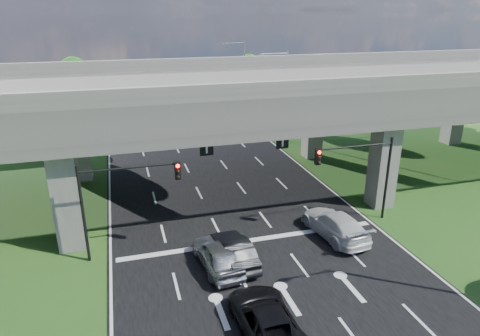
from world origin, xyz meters
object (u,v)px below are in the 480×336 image
car_silver (218,255)px  car_white (335,224)px  car_dark (234,251)px  car_trailing (266,319)px  signal_right (361,166)px  streetlight_beyond (242,71)px  streetlight_far (283,90)px  signal_left (121,192)px

car_silver → car_white: size_ratio=0.86×
car_silver → car_dark: bearing=-172.3°
car_white → car_trailing: car_white is taller
signal_right → streetlight_beyond: bearing=86.4°
car_trailing → streetlight_far: bearing=-113.2°
signal_right → car_white: (-2.42, -1.38, -3.33)m
signal_left → car_silver: bearing=-29.7°
car_white → car_silver: bearing=3.8°
streetlight_far → signal_right: bearing=-96.5°
streetlight_far → car_trailing: streetlight_far is taller
signal_right → car_trailing: bearing=-138.4°
streetlight_far → car_white: (-4.70, -21.43, -4.99)m
car_silver → car_dark: (1.04, 0.24, -0.05)m
streetlight_beyond → car_white: (-4.70, -37.43, -4.99)m
signal_right → streetlight_far: streetlight_far is taller
signal_right → streetlight_far: bearing=83.5°
signal_left → car_dark: signal_left is taller
signal_right → car_white: bearing=-150.4°
car_trailing → signal_left: bearing=-56.4°
signal_right → car_trailing: size_ratio=1.09×
car_dark → car_white: (7.18, 1.23, 0.04)m
streetlight_beyond → car_dark: 40.76m
signal_left → car_silver: size_ratio=1.23×
car_silver → car_trailing: size_ratio=0.89×
signal_left → car_silver: (5.01, -2.85, -3.33)m
streetlight_beyond → car_silver: (-12.92, -38.91, -4.99)m
car_dark → car_trailing: (-0.18, -6.08, -0.02)m
signal_right → car_white: size_ratio=1.06×
signal_left → streetlight_far: 26.95m
signal_left → streetlight_far: streetlight_far is taller
signal_left → car_dark: (6.04, -2.61, -3.37)m
car_silver → car_white: bearing=-175.3°
streetlight_far → streetlight_beyond: (0.00, 16.00, 0.00)m
streetlight_far → car_silver: (-12.92, -22.91, -4.99)m
signal_right → signal_left: 15.65m
streetlight_beyond → car_silver: size_ratio=2.05×
signal_right → streetlight_far: 20.25m
signal_right → signal_left: size_ratio=1.00×
car_silver → signal_right: bearing=-170.4°
streetlight_beyond → signal_left: bearing=-116.4°
signal_left → car_white: bearing=-5.9°
signal_left → car_dark: bearing=-23.3°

